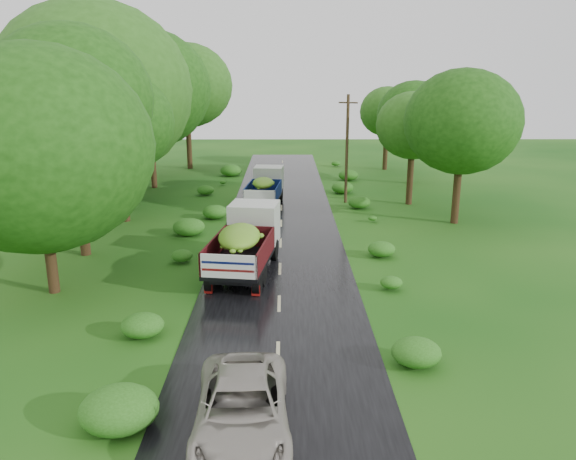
{
  "coord_description": "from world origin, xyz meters",
  "views": [
    {
      "loc": [
        0.22,
        -16.09,
        8.59
      ],
      "look_at": [
        0.37,
        8.52,
        1.7
      ],
      "focal_mm": 35.0,
      "sensor_mm": 36.0,
      "label": 1
    }
  ],
  "objects_px": {
    "car": "(242,409)",
    "utility_pole": "(347,148)",
    "truck_far": "(266,186)",
    "truck_near": "(246,239)"
  },
  "relations": [
    {
      "from": "car",
      "to": "utility_pole",
      "type": "bearing_deg",
      "value": 76.06
    },
    {
      "from": "car",
      "to": "utility_pole",
      "type": "xyz_separation_m",
      "value": [
        5.24,
        25.75,
        3.03
      ]
    },
    {
      "from": "car",
      "to": "utility_pole",
      "type": "distance_m",
      "value": 26.45
    },
    {
      "from": "truck_far",
      "to": "utility_pole",
      "type": "height_order",
      "value": "utility_pole"
    },
    {
      "from": "utility_pole",
      "to": "car",
      "type": "bearing_deg",
      "value": -82.91
    },
    {
      "from": "truck_far",
      "to": "utility_pole",
      "type": "relative_size",
      "value": 0.8
    },
    {
      "from": "truck_far",
      "to": "car",
      "type": "xyz_separation_m",
      "value": [
        0.23,
        -24.82,
        -0.63
      ]
    },
    {
      "from": "truck_far",
      "to": "truck_near",
      "type": "bearing_deg",
      "value": -86.32
    },
    {
      "from": "truck_far",
      "to": "car",
      "type": "bearing_deg",
      "value": -83.87
    },
    {
      "from": "truck_far",
      "to": "utility_pole",
      "type": "xyz_separation_m",
      "value": [
        5.46,
        0.93,
        2.4
      ]
    }
  ]
}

